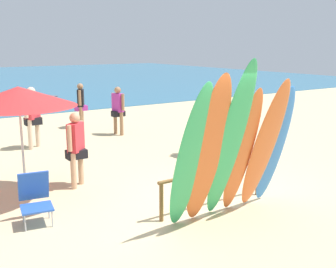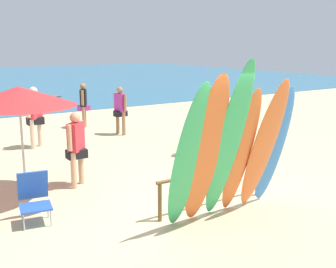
{
  "view_description": "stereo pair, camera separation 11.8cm",
  "coord_description": "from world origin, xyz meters",
  "views": [
    {
      "loc": [
        -4.6,
        -5.43,
        2.9
      ],
      "look_at": [
        0.0,
        1.49,
        1.09
      ],
      "focal_mm": 43.93,
      "sensor_mm": 36.0,
      "label": 1
    },
    {
      "loc": [
        -4.5,
        -5.49,
        2.9
      ],
      "look_at": [
        0.0,
        1.49,
        1.09
      ],
      "focal_mm": 43.93,
      "sensor_mm": 36.0,
      "label": 2
    }
  ],
  "objects": [
    {
      "name": "ground",
      "position": [
        0.0,
        14.0,
        0.0
      ],
      "size": [
        60.0,
        60.0,
        0.0
      ],
      "primitive_type": "plane",
      "color": "#D3BC8C"
    },
    {
      "name": "surfboard_rack",
      "position": [
        0.0,
        0.0,
        0.54
      ],
      "size": [
        2.37,
        0.07,
        0.71
      ],
      "color": "brown",
      "rests_on": "ground"
    },
    {
      "name": "surfboard_green_0",
      "position": [
        -0.96,
        -0.58,
        1.21
      ],
      "size": [
        0.62,
        0.86,
        2.42
      ],
      "primitive_type": "ellipsoid",
      "rotation": [
        0.3,
        0.0,
        0.08
      ],
      "color": "#38B266",
      "rests_on": "ground"
    },
    {
      "name": "surfboard_orange_1",
      "position": [
        -0.64,
        -0.6,
        1.27
      ],
      "size": [
        0.63,
        0.92,
        2.53
      ],
      "primitive_type": "ellipsoid",
      "rotation": [
        0.32,
        0.0,
        -0.07
      ],
      "color": "orange",
      "rests_on": "ground"
    },
    {
      "name": "surfboard_green_2",
      "position": [
        -0.23,
        -0.66,
        1.37
      ],
      "size": [
        0.56,
        1.11,
        2.73
      ],
      "primitive_type": "ellipsoid",
      "rotation": [
        0.35,
        0.0,
        -0.08
      ],
      "color": "#38B266",
      "rests_on": "ground"
    },
    {
      "name": "surfboard_orange_3",
      "position": [
        0.16,
        -0.53,
        1.13
      ],
      "size": [
        0.49,
        0.79,
        2.26
      ],
      "primitive_type": "ellipsoid",
      "rotation": [
        0.31,
        0.0,
        -0.03
      ],
      "color": "orange",
      "rests_on": "ground"
    },
    {
      "name": "surfboard_orange_4",
      "position": [
        0.6,
        -0.62,
        1.2
      ],
      "size": [
        0.56,
        0.92,
        2.4
      ],
      "primitive_type": "ellipsoid",
      "rotation": [
        0.34,
        0.0,
        0.01
      ],
      "color": "orange",
      "rests_on": "ground"
    },
    {
      "name": "surfboard_blue_5",
      "position": [
        1.0,
        -0.49,
        1.12
      ],
      "size": [
        0.53,
        0.72,
        2.24
      ],
      "primitive_type": "ellipsoid",
      "rotation": [
        0.28,
        0.0,
        0.01
      ],
      "color": "#337AD1",
      "rests_on": "ground"
    },
    {
      "name": "beachgoer_near_rack",
      "position": [
        -1.64,
        2.44,
        0.9
      ],
      "size": [
        0.47,
        0.42,
        1.56
      ],
      "rotation": [
        0.0,
        0.0,
        3.85
      ],
      "color": "tan",
      "rests_on": "ground"
    },
    {
      "name": "beachgoer_strolling",
      "position": [
        0.82,
        8.3,
        0.91
      ],
      "size": [
        0.41,
        0.54,
        1.58
      ],
      "rotation": [
        0.0,
        0.0,
        4.23
      ],
      "color": "#9E704C",
      "rests_on": "ground"
    },
    {
      "name": "beachgoer_photographing",
      "position": [
        1.38,
        6.51,
        0.91
      ],
      "size": [
        0.41,
        0.59,
        1.58
      ],
      "rotation": [
        0.0,
        0.0,
        1.8
      ],
      "color": "#9E704C",
      "rests_on": "ground"
    },
    {
      "name": "beachgoer_midbeach",
      "position": [
        -1.45,
        6.24,
        1.01
      ],
      "size": [
        0.53,
        0.46,
        1.75
      ],
      "rotation": [
        0.0,
        0.0,
        3.83
      ],
      "color": "beige",
      "rests_on": "ground"
    },
    {
      "name": "beachgoer_by_water",
      "position": [
        2.01,
        2.91,
        0.9
      ],
      "size": [
        0.41,
        0.56,
        1.56
      ],
      "rotation": [
        0.0,
        0.0,
        4.37
      ],
      "color": "#9E704C",
      "rests_on": "ground"
    },
    {
      "name": "beach_chair_red",
      "position": [
        -2.87,
        1.17,
        0.43
      ],
      "size": [
        0.6,
        0.71,
        0.84
      ],
      "rotation": [
        0.0,
        0.0,
        -0.17
      ],
      "color": "#B7B7BC",
      "rests_on": "ground"
    },
    {
      "name": "beach_umbrella",
      "position": [
        -2.73,
        2.36,
        1.97
      ],
      "size": [
        2.13,
        2.13,
        2.16
      ],
      "color": "silver",
      "rests_on": "ground"
    },
    {
      "name": "distant_boat",
      "position": [
        1.08,
        16.97,
        0.13
      ],
      "size": [
        3.59,
        1.01,
        0.28
      ],
      "color": "#4C515B",
      "rests_on": "ground"
    }
  ]
}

